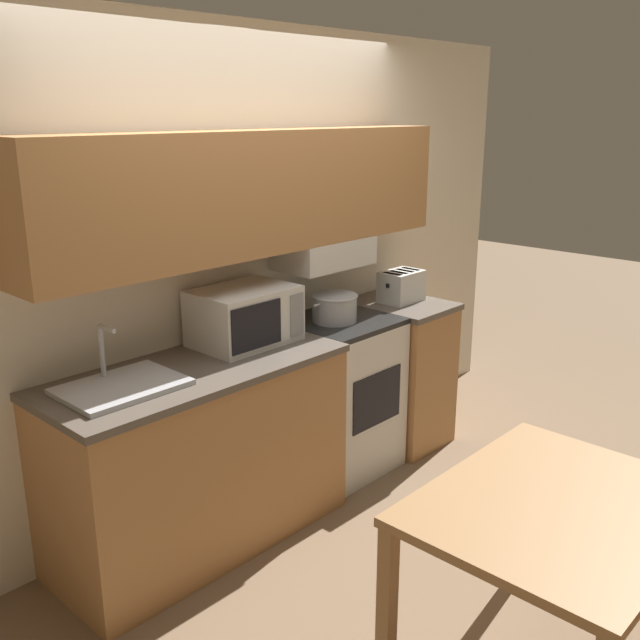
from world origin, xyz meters
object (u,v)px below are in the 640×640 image
at_px(stove_range, 339,394).
at_px(toaster, 401,286).
at_px(dining_table, 557,529).
at_px(sink_basin, 122,385).
at_px(cooking_pot, 335,307).
at_px(microwave, 245,316).

xyz_separation_m(stove_range, toaster, (0.57, -0.01, 0.57)).
bearing_deg(toaster, dining_table, -128.09).
bearing_deg(dining_table, sink_basin, 111.94).
height_order(stove_range, sink_basin, sink_basin).
bearing_deg(stove_range, cooking_pot, -179.33).
height_order(cooking_pot, microwave, microwave).
height_order(stove_range, dining_table, stove_range).
relative_size(cooking_pot, microwave, 0.67).
bearing_deg(cooking_pot, dining_table, -112.76).
bearing_deg(microwave, dining_table, -93.51).
bearing_deg(microwave, cooking_pot, -7.11).
bearing_deg(stove_range, sink_basin, -179.21).
relative_size(microwave, sink_basin, 1.01).
bearing_deg(cooking_pot, sink_basin, -179.21).
bearing_deg(sink_basin, cooking_pot, 0.79).
distance_m(cooking_pot, toaster, 0.62).
bearing_deg(dining_table, stove_range, 66.00).
height_order(microwave, toaster, microwave).
height_order(stove_range, microwave, microwave).
distance_m(toaster, sink_basin, 2.03).
distance_m(cooking_pot, microwave, 0.62).
relative_size(stove_range, sink_basin, 1.81).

